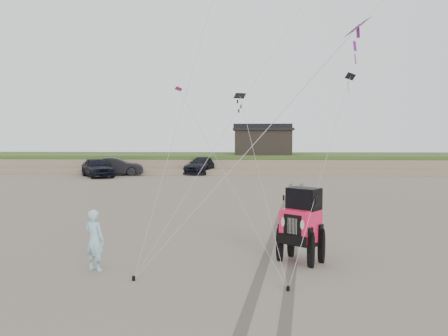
% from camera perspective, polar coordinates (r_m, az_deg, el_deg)
% --- Properties ---
extents(ground, '(160.00, 160.00, 0.00)m').
position_cam_1_polar(ground, '(11.68, 2.29, -13.90)').
color(ground, '#6B6054').
rests_on(ground, ground).
extents(dune_ridge, '(160.00, 14.25, 1.73)m').
position_cam_1_polar(dune_ridge, '(48.69, 2.66, 0.77)').
color(dune_ridge, '#7A6B54').
rests_on(dune_ridge, ground).
extents(cabin, '(6.40, 5.40, 3.35)m').
position_cam_1_polar(cabin, '(48.15, 5.05, 3.60)').
color(cabin, black).
rests_on(cabin, dune_ridge).
extents(truck_a, '(4.53, 5.45, 1.75)m').
position_cam_1_polar(truck_a, '(41.17, -16.19, 0.09)').
color(truck_a, black).
rests_on(truck_a, ground).
extents(truck_b, '(5.34, 2.87, 1.67)m').
position_cam_1_polar(truck_b, '(42.30, -13.95, 0.18)').
color(truck_b, black).
rests_on(truck_b, ground).
extents(truck_c, '(3.77, 6.08, 1.64)m').
position_cam_1_polar(truck_c, '(43.23, -2.79, 0.36)').
color(truck_c, black).
rests_on(truck_c, ground).
extents(jeep, '(4.37, 4.87, 1.72)m').
position_cam_1_polar(jeep, '(12.84, 9.98, -8.34)').
color(jeep, '#FE1D51').
rests_on(jeep, ground).
extents(man, '(0.72, 0.61, 1.66)m').
position_cam_1_polar(man, '(12.41, -16.55, -9.01)').
color(man, '#85B2CE').
rests_on(man, ground).
extents(kite_flock, '(10.58, 9.45, 7.07)m').
position_cam_1_polar(kite_flock, '(21.01, 13.72, 18.72)').
color(kite_flock, '#83DB26').
rests_on(kite_flock, ground).
extents(stake_main, '(0.08, 0.08, 0.12)m').
position_cam_1_polar(stake_main, '(11.53, -11.73, -13.92)').
color(stake_main, black).
rests_on(stake_main, ground).
extents(stake_aux, '(0.08, 0.08, 0.12)m').
position_cam_1_polar(stake_aux, '(10.70, 8.36, -15.32)').
color(stake_aux, black).
rests_on(stake_aux, ground).
extents(tire_tracks, '(5.22, 29.74, 0.01)m').
position_cam_1_polar(tire_tracks, '(19.54, 8.40, -6.60)').
color(tire_tracks, '#4C443D').
rests_on(tire_tracks, ground).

